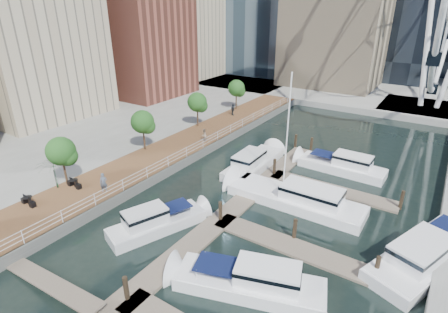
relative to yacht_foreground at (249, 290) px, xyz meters
name	(u,v)px	position (x,y,z in m)	size (l,w,h in m)	color
ground	(120,263)	(-8.68, -2.72, 0.00)	(520.00, 520.00, 0.00)	black
boardwalk	(167,155)	(-17.68, 12.28, 0.50)	(6.00, 60.00, 1.00)	brown
seawall	(188,161)	(-14.68, 12.28, 0.50)	(0.25, 60.00, 1.00)	#595954
land_inland	(34,116)	(-44.68, 12.28, 0.50)	(48.00, 90.00, 1.00)	gray
land_far	(391,62)	(-8.68, 99.28, 0.50)	(200.00, 114.00, 1.00)	gray
pier	(427,110)	(5.32, 49.28, 0.50)	(14.00, 12.00, 1.00)	gray
railing	(187,152)	(-14.78, 12.28, 1.52)	(0.10, 60.00, 1.05)	white
floating_docks	(287,223)	(-0.71, 7.26, 0.49)	(16.00, 34.00, 2.60)	#6D6051
midrise_condos	(96,23)	(-42.24, 24.10, 13.42)	(19.00, 67.00, 28.00)	#BCAD8E
street_trees	(142,122)	(-20.08, 11.28, 4.29)	(2.60, 42.60, 4.60)	#3F2B1C
cafe_tables	(6,214)	(-19.08, -4.72, 1.37)	(2.50, 13.70, 0.74)	black
yacht_foreground	(249,290)	(0.00, 0.00, 0.00)	(2.71, 10.10, 2.15)	white
pedestrian_near	(104,183)	(-16.01, 2.24, 1.89)	(0.65, 0.43, 1.78)	#4A5463
pedestrian_mid	(204,135)	(-15.88, 16.96, 1.80)	(0.78, 0.61, 1.60)	gray
pedestrian_far	(233,110)	(-18.69, 28.06, 1.85)	(1.00, 0.42, 1.71)	#2D3338
moored_yachts	(293,212)	(-1.23, 9.78, 0.00)	(24.48, 34.93, 11.50)	white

